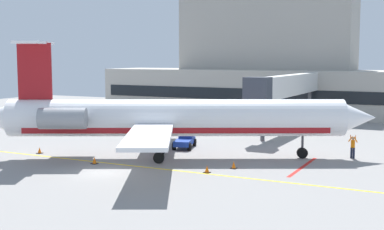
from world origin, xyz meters
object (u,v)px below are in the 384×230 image
object	(u,v)px
regional_jet	(170,118)
belt_loader	(286,125)
pushback_tractor	(136,120)
baggage_tug	(185,139)
marshaller	(353,146)
fuel_tank	(182,114)

from	to	relation	value
regional_jet	belt_loader	distance (m)	19.63
regional_jet	pushback_tractor	size ratio (longest dim) A/B	8.14
baggage_tug	belt_loader	bearing A→B (deg)	66.78
baggage_tug	marshaller	world-z (taller)	marshaller
baggage_tug	marshaller	bearing A→B (deg)	5.31
regional_jet	fuel_tank	size ratio (longest dim) A/B	4.17
belt_loader	marshaller	world-z (taller)	belt_loader
regional_jet	fuel_tank	distance (m)	22.04
baggage_tug	regional_jet	bearing A→B (deg)	-76.14
baggage_tug	pushback_tractor	world-z (taller)	pushback_tractor
fuel_tank	regional_jet	bearing A→B (deg)	-64.93
regional_jet	marshaller	xyz separation A→B (m)	(13.71, 6.87, -2.39)
baggage_tug	fuel_tank	world-z (taller)	fuel_tank
baggage_tug	fuel_tank	bearing A→B (deg)	118.89
baggage_tug	fuel_tank	size ratio (longest dim) A/B	0.51
pushback_tractor	fuel_tank	xyz separation A→B (m)	(3.98, 4.34, 0.39)
pushback_tractor	fuel_tank	bearing A→B (deg)	47.49
baggage_tug	marshaller	distance (m)	15.13
baggage_tug	marshaller	xyz separation A→B (m)	(15.06, 1.40, 0.19)
baggage_tug	marshaller	size ratio (longest dim) A/B	1.95
pushback_tractor	belt_loader	distance (m)	18.04
pushback_tractor	fuel_tank	world-z (taller)	fuel_tank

